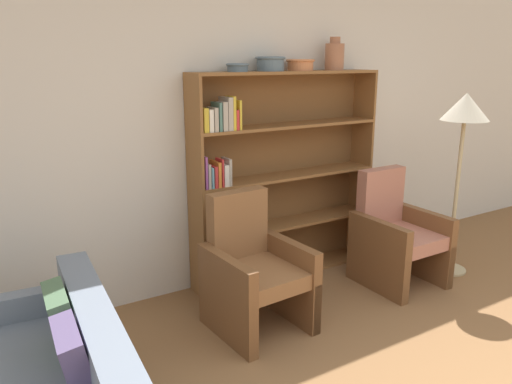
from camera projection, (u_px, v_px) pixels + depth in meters
The scene contains 9 objects.
wall_back at pixel (254, 127), 4.43m from camera, with size 12.00×0.06×2.75m.
bookshelf at pixel (270, 184), 4.46m from camera, with size 1.82×0.30×1.86m.
bowl_brass at pixel (238, 67), 4.00m from camera, with size 0.19×0.19×0.07m.
bowl_sage at pixel (270, 63), 4.15m from camera, with size 0.25×0.25×0.12m.
bowl_slate at pixel (300, 64), 4.31m from camera, with size 0.25×0.25×0.10m.
vase_tall at pixel (335, 56), 4.49m from camera, with size 0.17×0.17×0.29m.
armchair_leather at pixel (254, 272), 3.71m from camera, with size 0.68×0.72×1.01m.
armchair_cushioned at pixel (396, 236), 4.47m from camera, with size 0.64×0.68×1.01m.
floor_lamp at pixel (465, 118), 4.41m from camera, with size 0.42×0.42×1.68m.
Camera 1 is at (-2.30, -0.95, 1.97)m, focal length 35.00 mm.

